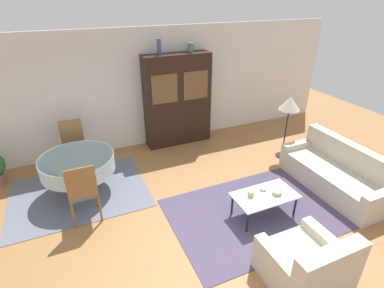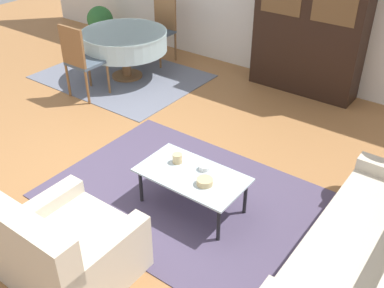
% 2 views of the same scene
% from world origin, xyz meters
% --- Properties ---
extents(ground_plane, '(14.00, 14.00, 0.00)m').
position_xyz_m(ground_plane, '(0.00, 0.00, 0.00)').
color(ground_plane, '#9E6B3D').
extents(wall_back, '(10.00, 0.06, 2.70)m').
position_xyz_m(wall_back, '(0.00, 3.63, 1.35)').
color(wall_back, silver).
rests_on(wall_back, ground_plane).
extents(area_rug, '(2.88, 1.96, 0.01)m').
position_xyz_m(area_rug, '(0.91, 0.31, 0.01)').
color(area_rug, '#4C425B').
rests_on(area_rug, ground_plane).
extents(dining_rug, '(2.42, 1.86, 0.01)m').
position_xyz_m(dining_rug, '(-1.79, 2.10, 0.01)').
color(dining_rug, slate).
rests_on(dining_rug, ground_plane).
extents(couch, '(0.85, 2.06, 0.87)m').
position_xyz_m(couch, '(2.69, 0.33, 0.31)').
color(couch, beige).
rests_on(couch, ground_plane).
extents(armchair, '(0.95, 0.89, 0.84)m').
position_xyz_m(armchair, '(0.69, -1.07, 0.30)').
color(armchair, beige).
rests_on(armchair, ground_plane).
extents(coffee_table, '(1.05, 0.59, 0.40)m').
position_xyz_m(coffee_table, '(0.98, 0.23, 0.37)').
color(coffee_table, black).
rests_on(coffee_table, area_rug).
extents(display_cabinet, '(1.55, 0.43, 2.14)m').
position_xyz_m(display_cabinet, '(0.70, 3.37, 1.07)').
color(display_cabinet, black).
rests_on(display_cabinet, ground_plane).
extents(dining_table, '(1.30, 1.30, 0.73)m').
position_xyz_m(dining_table, '(-1.72, 2.15, 0.59)').
color(dining_table, brown).
rests_on(dining_table, dining_rug).
extents(dining_chair_near, '(0.44, 0.44, 1.06)m').
position_xyz_m(dining_chair_near, '(-1.72, 1.27, 0.60)').
color(dining_chair_near, brown).
rests_on(dining_chair_near, dining_rug).
extents(dining_chair_far, '(0.44, 0.44, 1.06)m').
position_xyz_m(dining_chair_far, '(-1.72, 3.03, 0.60)').
color(dining_chair_far, brown).
rests_on(dining_chair_far, dining_rug).
extents(floor_lamp, '(0.44, 0.44, 1.41)m').
position_xyz_m(floor_lamp, '(2.58, 1.71, 1.22)').
color(floor_lamp, black).
rests_on(floor_lamp, ground_plane).
extents(cup, '(0.10, 0.10, 0.10)m').
position_xyz_m(cup, '(0.75, 0.30, 0.46)').
color(cup, tan).
rests_on(cup, coffee_table).
extents(bowl, '(0.15, 0.15, 0.06)m').
position_xyz_m(bowl, '(1.17, 0.17, 0.44)').
color(bowl, tan).
rests_on(bowl, coffee_table).
extents(bowl_small, '(0.11, 0.11, 0.05)m').
position_xyz_m(bowl_small, '(1.03, 0.36, 0.44)').
color(bowl_small, white).
rests_on(bowl_small, coffee_table).
extents(vase_tall, '(0.09, 0.09, 0.33)m').
position_xyz_m(vase_tall, '(0.31, 3.37, 2.30)').
color(vase_tall, '#33517A').
rests_on(vase_tall, display_cabinet).
extents(vase_short, '(0.13, 0.13, 0.20)m').
position_xyz_m(vase_short, '(1.04, 3.37, 2.24)').
color(vase_short, '#4C7A60').
rests_on(vase_short, display_cabinet).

